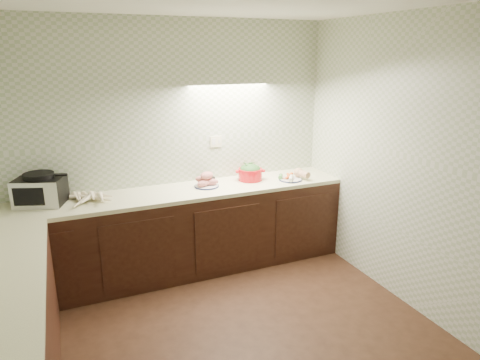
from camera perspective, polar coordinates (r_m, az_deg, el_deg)
name	(u,v)px	position (r m, az deg, el deg)	size (l,w,h in m)	color
room	(230,152)	(2.82, -1.37, 3.77)	(3.60, 3.60, 2.60)	black
counter	(122,283)	(3.72, -15.41, -13.07)	(3.60, 3.60, 0.90)	black
toaster_oven	(40,190)	(4.36, -25.10, -1.18)	(0.50, 0.44, 0.30)	black
parsnip_pile	(95,197)	(4.29, -18.82, -2.22)	(0.45, 0.41, 0.08)	#F8EDC5
sweet_potato_plate	(206,181)	(4.50, -4.54, -0.12)	(0.26, 0.26, 0.16)	#161D46
onion_bowl	(207,179)	(4.62, -4.36, 0.17)	(0.16, 0.16, 0.13)	black
dutch_oven	(250,172)	(4.71, 1.37, 1.03)	(0.33, 0.32, 0.18)	red
veg_plate	(294,175)	(4.79, 7.20, 0.61)	(0.32, 0.28, 0.12)	#161D46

